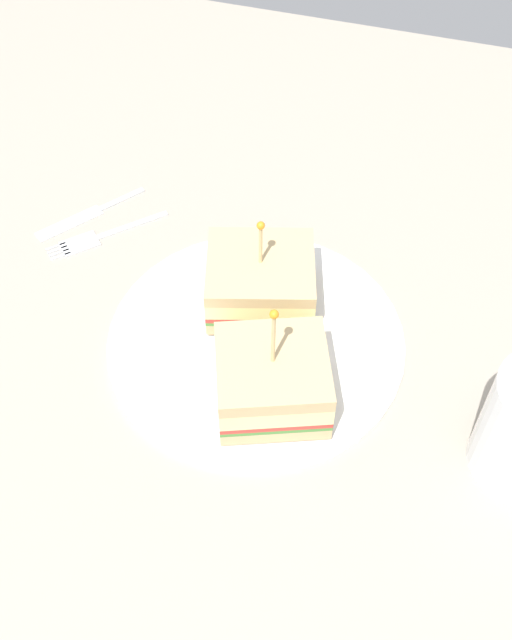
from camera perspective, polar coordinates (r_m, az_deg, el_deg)
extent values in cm
cube|color=#9E9384|center=(66.95, 0.00, -2.15)|extent=(110.17, 110.17, 2.00)
cylinder|color=white|center=(65.78, 0.00, -1.37)|extent=(26.01, 26.01, 0.95)
cube|color=tan|center=(60.99, 1.20, -5.64)|extent=(10.81, 11.07, 1.28)
cube|color=#478438|center=(60.29, 1.21, -5.19)|extent=(10.81, 11.07, 0.40)
cube|color=red|center=(59.92, 1.22, -4.95)|extent=(10.81, 11.07, 0.50)
cube|color=#EFE093|center=(58.99, 1.24, -4.33)|extent=(10.81, 11.07, 1.77)
cube|color=tan|center=(57.75, 1.26, -3.46)|extent=(10.81, 11.07, 1.28)
cylinder|color=tan|center=(55.30, 1.32, -1.60)|extent=(0.30, 0.30, 6.12)
sphere|color=orange|center=(52.91, 1.38, 0.44)|extent=(0.70, 0.70, 0.70)
cube|color=tan|center=(67.64, 0.33, 1.98)|extent=(10.80, 11.36, 1.17)
cube|color=#478438|center=(67.05, 0.33, 2.42)|extent=(10.80, 11.36, 0.40)
cube|color=red|center=(66.71, 0.33, 2.68)|extent=(10.80, 11.36, 0.50)
cube|color=#EFE093|center=(65.96, 0.33, 3.27)|extent=(10.80, 11.36, 1.54)
cube|color=tan|center=(64.97, 0.34, 4.08)|extent=(10.80, 11.36, 1.17)
cylinder|color=tan|center=(63.25, 0.35, 5.58)|extent=(0.30, 0.30, 4.82)
sphere|color=orange|center=(61.57, 0.36, 7.17)|extent=(0.70, 0.70, 0.70)
cube|color=silver|center=(76.92, -9.34, 7.15)|extent=(5.81, 5.71, 0.35)
cube|color=silver|center=(76.01, -13.22, 5.69)|extent=(4.11, 4.09, 0.35)
cube|color=silver|center=(76.30, -14.94, 5.44)|extent=(1.55, 1.53, 0.35)
cube|color=silver|center=(75.94, -14.82, 5.21)|extent=(1.55, 1.53, 0.35)
cube|color=silver|center=(75.58, -14.70, 4.98)|extent=(1.55, 1.53, 0.35)
cube|color=silver|center=(75.22, -14.58, 4.74)|extent=(1.55, 1.53, 0.35)
cube|color=silver|center=(79.76, -10.66, 8.79)|extent=(5.88, 4.51, 0.35)
cube|color=silver|center=(78.39, -13.96, 7.17)|extent=(6.54, 5.33, 0.24)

